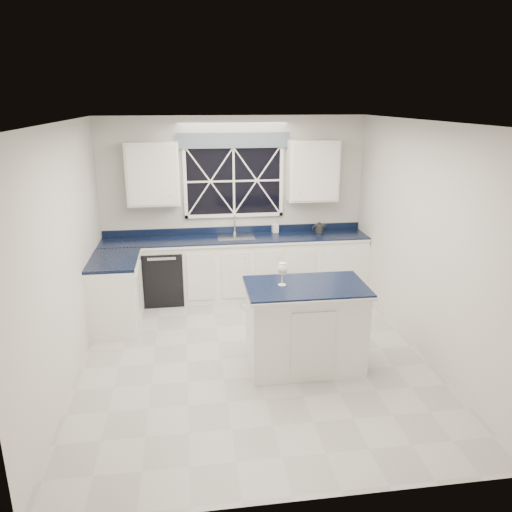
{
  "coord_description": "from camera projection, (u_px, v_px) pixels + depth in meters",
  "views": [
    {
      "loc": [
        -0.71,
        -5.23,
        2.93
      ],
      "look_at": [
        0.08,
        0.4,
        1.13
      ],
      "focal_mm": 35.0,
      "sensor_mm": 36.0,
      "label": 1
    }
  ],
  "objects": [
    {
      "name": "dishwasher",
      "position": [
        164.0,
        274.0,
        7.49
      ],
      "size": [
        0.6,
        0.58,
        0.82
      ],
      "primitive_type": "cube",
      "color": "black",
      "rests_on": "ground"
    },
    {
      "name": "wine_glass",
      "position": [
        282.0,
        270.0,
        5.39
      ],
      "size": [
        0.11,
        0.11,
        0.26
      ],
      "color": "silver",
      "rests_on": "island"
    },
    {
      "name": "island",
      "position": [
        305.0,
        326.0,
        5.59
      ],
      "size": [
        1.32,
        0.8,
        0.98
      ],
      "rotation": [
        0.0,
        0.0,
        -0.01
      ],
      "color": "white",
      "rests_on": "ground"
    },
    {
      "name": "faucet",
      "position": [
        235.0,
        224.0,
        7.61
      ],
      "size": [
        0.05,
        0.2,
        0.3
      ],
      "color": "#B9B9BC",
      "rests_on": "countertop"
    },
    {
      "name": "base_cabinets",
      "position": [
        216.0,
        273.0,
        7.42
      ],
      "size": [
        3.99,
        1.6,
        0.9
      ],
      "color": "white",
      "rests_on": "ground"
    },
    {
      "name": "soap_bottle",
      "position": [
        275.0,
        226.0,
        7.73
      ],
      "size": [
        0.1,
        0.1,
        0.19
      ],
      "primitive_type": "imported",
      "rotation": [
        0.0,
        0.0,
        0.18
      ],
      "color": "silver",
      "rests_on": "countertop"
    },
    {
      "name": "rug",
      "position": [
        284.0,
        308.0,
        7.27
      ],
      "size": [
        1.21,
        0.88,
        0.02
      ],
      "rotation": [
        0.0,
        0.0,
        0.21
      ],
      "color": "#B3B3AE",
      "rests_on": "ground"
    },
    {
      "name": "kettle",
      "position": [
        319.0,
        227.0,
        7.74
      ],
      "size": [
        0.24,
        0.18,
        0.17
      ],
      "rotation": [
        0.0,
        0.0,
        0.26
      ],
      "color": "#2B2B2D",
      "rests_on": "countertop"
    },
    {
      "name": "countertop",
      "position": [
        236.0,
        239.0,
        7.48
      ],
      "size": [
        3.98,
        0.64,
        0.04
      ],
      "primitive_type": "cube",
      "color": "black",
      "rests_on": "base_cabinets"
    },
    {
      "name": "ground",
      "position": [
        254.0,
        357.0,
        5.92
      ],
      "size": [
        4.5,
        4.5,
        0.0
      ],
      "primitive_type": "plane",
      "color": "#AAA9A5",
      "rests_on": "ground"
    },
    {
      "name": "window",
      "position": [
        234.0,
        176.0,
        7.45
      ],
      "size": [
        1.65,
        0.09,
        1.26
      ],
      "color": "black",
      "rests_on": "ground"
    },
    {
      "name": "back_wall",
      "position": [
        234.0,
        207.0,
        7.64
      ],
      "size": [
        4.0,
        0.1,
        2.7
      ],
      "primitive_type": "cube",
      "color": "beige",
      "rests_on": "ground"
    },
    {
      "name": "upper_cabinets",
      "position": [
        234.0,
        172.0,
        7.31
      ],
      "size": [
        3.1,
        0.34,
        0.9
      ],
      "color": "white",
      "rests_on": "ground"
    }
  ]
}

